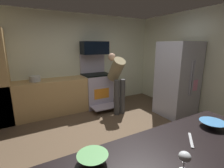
{
  "coord_description": "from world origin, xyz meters",
  "views": [
    {
      "loc": [
        -1.35,
        -2.25,
        1.75
      ],
      "look_at": [
        0.08,
        0.3,
        1.05
      ],
      "focal_mm": 26.12,
      "sensor_mm": 36.0,
      "label": 1
    }
  ],
  "objects_px": {
    "refrigerator": "(177,79)",
    "stock_pot": "(35,79)",
    "microwave": "(95,48)",
    "wine_glass_mid": "(185,157)",
    "mixing_bowl_large": "(212,124)",
    "mixing_bowl_small": "(93,159)",
    "oven_range": "(97,89)",
    "person_cook": "(117,79)"
  },
  "relations": [
    {
      "from": "refrigerator",
      "to": "stock_pot",
      "type": "distance_m",
      "value": 3.49
    },
    {
      "from": "microwave",
      "to": "wine_glass_mid",
      "type": "bearing_deg",
      "value": -104.46
    },
    {
      "from": "microwave",
      "to": "wine_glass_mid",
      "type": "relative_size",
      "value": 4.98
    },
    {
      "from": "microwave",
      "to": "mixing_bowl_large",
      "type": "height_order",
      "value": "microwave"
    },
    {
      "from": "mixing_bowl_large",
      "to": "mixing_bowl_small",
      "type": "xyz_separation_m",
      "value": [
        -1.32,
        0.12,
        0.0
      ]
    },
    {
      "from": "oven_range",
      "to": "stock_pot",
      "type": "xyz_separation_m",
      "value": [
        -1.61,
        0.02,
        0.46
      ]
    },
    {
      "from": "person_cook",
      "to": "oven_range",
      "type": "bearing_deg",
      "value": 109.93
    },
    {
      "from": "mixing_bowl_small",
      "to": "stock_pot",
      "type": "bearing_deg",
      "value": 92.31
    },
    {
      "from": "oven_range",
      "to": "person_cook",
      "type": "xyz_separation_m",
      "value": [
        0.26,
        -0.71,
        0.41
      ]
    },
    {
      "from": "mixing_bowl_large",
      "to": "stock_pot",
      "type": "height_order",
      "value": "stock_pot"
    },
    {
      "from": "mixing_bowl_large",
      "to": "oven_range",
      "type": "bearing_deg",
      "value": 87.38
    },
    {
      "from": "microwave",
      "to": "person_cook",
      "type": "bearing_deg",
      "value": -72.27
    },
    {
      "from": "oven_range",
      "to": "refrigerator",
      "type": "bearing_deg",
      "value": -45.36
    },
    {
      "from": "oven_range",
      "to": "mixing_bowl_small",
      "type": "height_order",
      "value": "oven_range"
    },
    {
      "from": "refrigerator",
      "to": "person_cook",
      "type": "height_order",
      "value": "refrigerator"
    },
    {
      "from": "mixing_bowl_small",
      "to": "wine_glass_mid",
      "type": "distance_m",
      "value": 0.64
    },
    {
      "from": "refrigerator",
      "to": "microwave",
      "type": "bearing_deg",
      "value": 132.92
    },
    {
      "from": "wine_glass_mid",
      "to": "stock_pot",
      "type": "xyz_separation_m",
      "value": [
        -0.65,
        3.64,
        -0.04
      ]
    },
    {
      "from": "mixing_bowl_small",
      "to": "stock_pot",
      "type": "height_order",
      "value": "stock_pot"
    },
    {
      "from": "person_cook",
      "to": "wine_glass_mid",
      "type": "bearing_deg",
      "value": -112.69
    },
    {
      "from": "person_cook",
      "to": "mixing_bowl_large",
      "type": "distance_m",
      "value": 2.68
    },
    {
      "from": "stock_pot",
      "to": "mixing_bowl_large",
      "type": "bearing_deg",
      "value": -66.7
    },
    {
      "from": "microwave",
      "to": "stock_pot",
      "type": "bearing_deg",
      "value": -177.15
    },
    {
      "from": "oven_range",
      "to": "microwave",
      "type": "distance_m",
      "value": 1.17
    },
    {
      "from": "wine_glass_mid",
      "to": "refrigerator",
      "type": "bearing_deg",
      "value": 40.07
    },
    {
      "from": "refrigerator",
      "to": "stock_pot",
      "type": "bearing_deg",
      "value": 153.56
    },
    {
      "from": "person_cook",
      "to": "wine_glass_mid",
      "type": "height_order",
      "value": "person_cook"
    },
    {
      "from": "oven_range",
      "to": "wine_glass_mid",
      "type": "distance_m",
      "value": 3.78
    },
    {
      "from": "person_cook",
      "to": "microwave",
      "type": "bearing_deg",
      "value": 107.73
    },
    {
      "from": "microwave",
      "to": "stock_pot",
      "type": "distance_m",
      "value": 1.75
    },
    {
      "from": "microwave",
      "to": "stock_pot",
      "type": "relative_size",
      "value": 2.85
    },
    {
      "from": "microwave",
      "to": "wine_glass_mid",
      "type": "distance_m",
      "value": 3.9
    },
    {
      "from": "oven_range",
      "to": "stock_pot",
      "type": "bearing_deg",
      "value": 179.45
    },
    {
      "from": "person_cook",
      "to": "mixing_bowl_large",
      "type": "height_order",
      "value": "person_cook"
    },
    {
      "from": "person_cook",
      "to": "stock_pot",
      "type": "xyz_separation_m",
      "value": [
        -1.86,
        0.73,
        0.05
      ]
    },
    {
      "from": "refrigerator",
      "to": "wine_glass_mid",
      "type": "distance_m",
      "value": 3.24
    },
    {
      "from": "mixing_bowl_small",
      "to": "mixing_bowl_large",
      "type": "bearing_deg",
      "value": -5.02
    },
    {
      "from": "refrigerator",
      "to": "wine_glass_mid",
      "type": "xyz_separation_m",
      "value": [
        -2.48,
        -2.08,
        0.09
      ]
    },
    {
      "from": "oven_range",
      "to": "microwave",
      "type": "bearing_deg",
      "value": 90.0
    },
    {
      "from": "microwave",
      "to": "wine_glass_mid",
      "type": "xyz_separation_m",
      "value": [
        -0.96,
        -3.72,
        -0.67
      ]
    },
    {
      "from": "oven_range",
      "to": "wine_glass_mid",
      "type": "relative_size",
      "value": 10.07
    },
    {
      "from": "mixing_bowl_large",
      "to": "wine_glass_mid",
      "type": "xyz_separation_m",
      "value": [
        -0.81,
        -0.26,
        0.08
      ]
    }
  ]
}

